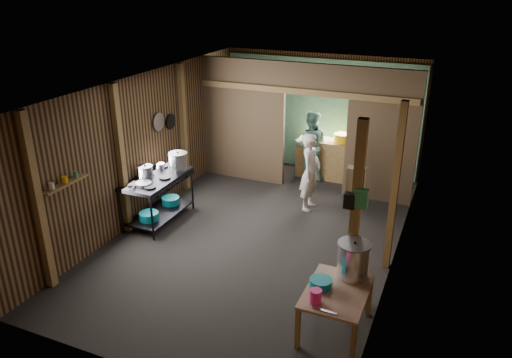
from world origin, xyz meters
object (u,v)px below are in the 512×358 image
at_px(stove_pot_large, 178,162).
at_px(pink_bucket, 316,296).
at_px(gas_range, 159,199).
at_px(yellow_tub, 342,138).
at_px(prep_table, 335,311).
at_px(stock_pot, 353,260).
at_px(cook, 310,172).

distance_m(stove_pot_large, pink_bucket, 4.20).
distance_m(gas_range, pink_bucket, 4.08).
bearing_deg(yellow_tub, prep_table, -76.41).
height_order(stock_pot, cook, cook).
xyz_separation_m(stove_pot_large, pink_bucket, (3.36, -2.49, -0.32)).
bearing_deg(stock_pot, stove_pot_large, 154.09).
height_order(prep_table, cook, cook).
xyz_separation_m(stock_pot, cook, (-1.46, 2.87, -0.08)).
distance_m(stock_pot, pink_bucket, 0.78).
distance_m(gas_range, stove_pot_large, 0.76).
bearing_deg(pink_bucket, stock_pot, 69.47).
xyz_separation_m(prep_table, pink_bucket, (-0.18, -0.33, 0.39)).
bearing_deg(prep_table, stock_pot, 76.57).
relative_size(stove_pot_large, stock_pot, 0.70).
bearing_deg(pink_bucket, cook, 108.28).
bearing_deg(stove_pot_large, prep_table, -31.40).
bearing_deg(cook, stock_pot, -150.95).
distance_m(gas_range, prep_table, 4.08).
bearing_deg(stove_pot_large, cook, 26.88).
bearing_deg(gas_range, pink_bucket, -29.83).
bearing_deg(prep_table, stove_pot_large, 148.60).
height_order(pink_bucket, yellow_tub, yellow_tub).
height_order(stove_pot_large, stock_pot, stove_pot_large).
xyz_separation_m(yellow_tub, cook, (-0.17, -1.65, -0.20)).
xyz_separation_m(prep_table, cook, (-1.36, 3.27, 0.44)).
distance_m(prep_table, stock_pot, 0.67).
bearing_deg(cook, gas_range, 125.83).
xyz_separation_m(stock_pot, pink_bucket, (-0.27, -0.72, -0.14)).
distance_m(pink_bucket, yellow_tub, 5.35).
xyz_separation_m(gas_range, yellow_tub, (2.52, 3.22, 0.52)).
bearing_deg(gas_range, yellow_tub, 51.92).
height_order(prep_table, stove_pot_large, stove_pot_large).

